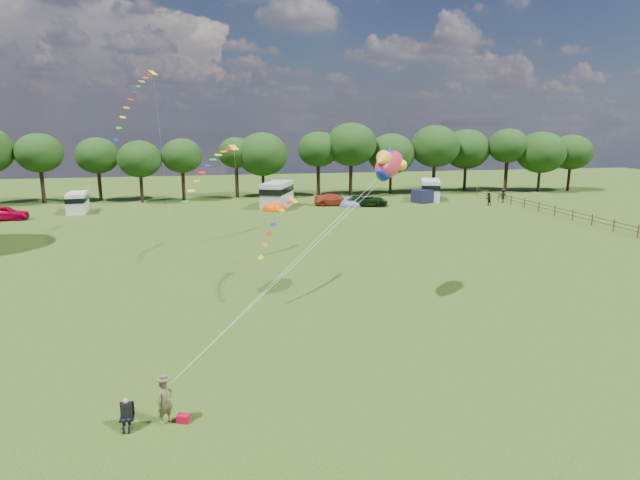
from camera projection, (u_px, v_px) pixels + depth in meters
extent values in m
plane|color=#183208|center=(360.00, 376.00, 21.81)|extent=(180.00, 180.00, 0.00)
cylinder|color=black|center=(43.00, 186.00, 69.30)|extent=(0.49, 0.49, 4.25)
ellipsoid|color=#14330D|center=(39.00, 153.00, 68.38)|extent=(5.86, 5.86, 4.98)
cylinder|color=black|center=(100.00, 186.00, 71.30)|extent=(0.47, 0.47, 3.90)
ellipsoid|color=#14330D|center=(97.00, 155.00, 70.43)|extent=(5.58, 5.58, 4.74)
cylinder|color=black|center=(142.00, 189.00, 69.54)|extent=(0.44, 0.44, 3.56)
ellipsoid|color=#14330D|center=(140.00, 159.00, 68.72)|extent=(5.56, 5.56, 4.73)
cylinder|color=black|center=(184.00, 186.00, 71.47)|extent=(0.47, 0.47, 3.95)
ellipsoid|color=#14330D|center=(182.00, 156.00, 70.62)|extent=(5.33, 5.33, 4.53)
cylinder|color=black|center=(237.00, 182.00, 74.57)|extent=(0.50, 0.50, 4.33)
ellipsoid|color=#14330D|center=(236.00, 153.00, 73.71)|extent=(4.95, 4.95, 4.21)
cylinder|color=black|center=(263.00, 185.00, 74.95)|extent=(0.43, 0.43, 3.31)
ellipsoid|color=#14330D|center=(262.00, 154.00, 74.04)|extent=(7.03, 7.03, 5.98)
cylinder|color=black|center=(318.00, 180.00, 76.64)|extent=(0.50, 0.50, 4.36)
ellipsoid|color=#14330D|center=(318.00, 149.00, 75.71)|extent=(5.84, 5.84, 4.97)
cylinder|color=black|center=(351.00, 179.00, 76.69)|extent=(0.51, 0.51, 4.55)
ellipsoid|color=#14330D|center=(351.00, 144.00, 75.64)|extent=(7.15, 7.15, 6.08)
cylinder|color=black|center=(390.00, 183.00, 78.75)|extent=(0.42, 0.42, 3.21)
ellipsoid|color=#14330D|center=(391.00, 154.00, 77.86)|extent=(6.90, 6.90, 5.86)
cylinder|color=black|center=(434.00, 179.00, 79.30)|extent=(0.48, 0.48, 4.17)
ellipsoid|color=#14330D|center=(435.00, 146.00, 78.28)|extent=(7.16, 7.16, 6.09)
cylinder|color=black|center=(465.00, 178.00, 82.38)|extent=(0.45, 0.45, 3.66)
ellipsoid|color=#14330D|center=(466.00, 149.00, 81.43)|extent=(7.05, 7.05, 5.99)
cylinder|color=black|center=(506.00, 176.00, 80.95)|extent=(0.52, 0.52, 4.65)
ellipsoid|color=#14330D|center=(508.00, 146.00, 79.98)|extent=(5.96, 5.96, 5.06)
cylinder|color=black|center=(539.00, 181.00, 80.77)|extent=(0.42, 0.42, 3.19)
ellipsoid|color=#14330D|center=(541.00, 152.00, 79.86)|extent=(7.23, 7.23, 6.14)
cylinder|color=black|center=(569.00, 179.00, 82.19)|extent=(0.44, 0.44, 3.52)
ellipsoid|color=#14330D|center=(571.00, 152.00, 81.32)|extent=(6.22, 6.22, 5.28)
cylinder|color=#472D19|center=(638.00, 231.00, 48.12)|extent=(0.12, 0.12, 1.20)
cylinder|color=#472D19|center=(614.00, 225.00, 50.99)|extent=(0.12, 0.12, 1.20)
cylinder|color=#472D19|center=(626.00, 225.00, 49.48)|extent=(0.08, 3.00, 0.08)
cylinder|color=#472D19|center=(625.00, 229.00, 49.57)|extent=(0.08, 3.00, 0.08)
cylinder|color=#472D19|center=(592.00, 220.00, 53.86)|extent=(0.12, 0.12, 1.20)
cylinder|color=#472D19|center=(603.00, 219.00, 52.35)|extent=(0.08, 3.00, 0.08)
cylinder|color=#472D19|center=(603.00, 223.00, 52.44)|extent=(0.08, 3.00, 0.08)
cylinder|color=#472D19|center=(573.00, 215.00, 56.73)|extent=(0.12, 0.12, 1.20)
cylinder|color=#472D19|center=(582.00, 214.00, 55.22)|extent=(0.08, 3.00, 0.08)
cylinder|color=#472D19|center=(582.00, 218.00, 55.31)|extent=(0.08, 3.00, 0.08)
cylinder|color=#472D19|center=(555.00, 211.00, 59.60)|extent=(0.12, 0.12, 1.20)
cylinder|color=#472D19|center=(564.00, 210.00, 58.09)|extent=(0.08, 3.00, 0.08)
cylinder|color=#472D19|center=(564.00, 213.00, 58.18)|extent=(0.08, 3.00, 0.08)
cylinder|color=#472D19|center=(539.00, 207.00, 62.47)|extent=(0.12, 0.12, 1.20)
cylinder|color=#472D19|center=(547.00, 206.00, 60.96)|extent=(0.08, 3.00, 0.08)
cylinder|color=#472D19|center=(547.00, 209.00, 61.05)|extent=(0.08, 3.00, 0.08)
cylinder|color=#472D19|center=(524.00, 203.00, 65.34)|extent=(0.12, 0.12, 1.20)
cylinder|color=#472D19|center=(532.00, 202.00, 63.83)|extent=(0.08, 3.00, 0.08)
cylinder|color=#472D19|center=(531.00, 205.00, 63.92)|extent=(0.08, 3.00, 0.08)
cylinder|color=#472D19|center=(511.00, 200.00, 68.21)|extent=(0.12, 0.12, 1.20)
cylinder|color=#472D19|center=(518.00, 199.00, 66.70)|extent=(0.08, 3.00, 0.08)
cylinder|color=#472D19|center=(518.00, 202.00, 66.79)|extent=(0.08, 3.00, 0.08)
cylinder|color=#472D19|center=(499.00, 197.00, 71.08)|extent=(0.12, 0.12, 1.20)
cylinder|color=#472D19|center=(505.00, 195.00, 69.57)|extent=(0.08, 3.00, 0.08)
cylinder|color=#472D19|center=(505.00, 199.00, 69.66)|extent=(0.08, 3.00, 0.08)
cylinder|color=#472D19|center=(487.00, 194.00, 73.95)|extent=(0.12, 0.12, 1.20)
cylinder|color=#472D19|center=(493.00, 193.00, 72.44)|extent=(0.08, 3.00, 0.08)
cylinder|color=#472D19|center=(493.00, 196.00, 72.53)|extent=(0.08, 3.00, 0.08)
cylinder|color=#472D19|center=(477.00, 191.00, 76.82)|extent=(0.12, 0.12, 1.20)
cylinder|color=#472D19|center=(482.00, 190.00, 75.31)|extent=(0.08, 3.00, 0.08)
cylinder|color=#472D19|center=(482.00, 193.00, 75.40)|extent=(0.08, 3.00, 0.08)
imported|color=#B50029|center=(5.00, 213.00, 56.83)|extent=(4.86, 2.20, 1.58)
imported|color=#A7331E|center=(334.00, 200.00, 67.25)|extent=(5.18, 3.00, 1.46)
imported|color=black|center=(367.00, 200.00, 66.81)|extent=(5.73, 3.47, 1.46)
cube|color=silver|center=(78.00, 203.00, 61.83)|extent=(2.37, 4.78, 2.31)
cube|color=black|center=(77.00, 199.00, 61.73)|extent=(2.42, 4.88, 0.55)
cylinder|color=black|center=(76.00, 212.00, 60.65)|extent=(0.67, 0.30, 0.65)
cylinder|color=black|center=(80.00, 208.00, 63.37)|extent=(0.67, 0.30, 0.65)
cube|color=#B5B5B7|center=(277.00, 195.00, 65.72)|extent=(4.80, 6.72, 3.09)
cube|color=black|center=(277.00, 190.00, 65.59)|extent=(4.90, 6.85, 0.73)
cylinder|color=black|center=(273.00, 206.00, 64.09)|extent=(0.93, 0.63, 0.87)
cylinder|color=black|center=(281.00, 201.00, 67.83)|extent=(0.93, 0.63, 0.87)
cube|color=silver|center=(430.00, 190.00, 71.98)|extent=(4.14, 5.93, 2.73)
cube|color=black|center=(430.00, 186.00, 71.86)|extent=(4.22, 6.05, 0.65)
cylinder|color=black|center=(430.00, 199.00, 70.53)|extent=(0.82, 0.54, 0.77)
cylinder|color=black|center=(429.00, 195.00, 73.85)|extent=(0.82, 0.54, 0.77)
ellipsoid|color=#D24400|center=(274.00, 210.00, 63.82)|extent=(2.95, 3.39, 2.42)
cylinder|color=#D24400|center=(274.00, 210.00, 63.82)|extent=(3.10, 3.10, 0.08)
ellipsoid|color=#495062|center=(351.00, 206.00, 66.95)|extent=(2.91, 3.35, 2.28)
cylinder|color=#495062|center=(351.00, 206.00, 66.94)|extent=(3.06, 3.06, 0.08)
cube|color=#1A1936|center=(424.00, 196.00, 69.98)|extent=(3.40, 3.12, 1.72)
imported|color=brown|center=(165.00, 401.00, 18.25)|extent=(0.71, 0.66, 1.63)
cylinder|color=#99999E|center=(120.00, 427.00, 17.79)|extent=(0.02, 0.02, 0.40)
cylinder|color=#99999E|center=(133.00, 426.00, 17.86)|extent=(0.02, 0.02, 0.40)
cylinder|color=#99999E|center=(122.00, 421.00, 18.16)|extent=(0.02, 0.02, 0.40)
cylinder|color=#99999E|center=(134.00, 420.00, 18.23)|extent=(0.02, 0.02, 0.40)
cube|color=black|center=(127.00, 418.00, 17.97)|extent=(0.46, 0.44, 0.04)
cube|color=black|center=(127.00, 408.00, 18.11)|extent=(0.45, 0.05, 0.48)
cube|color=black|center=(126.00, 410.00, 17.94)|extent=(0.33, 0.21, 0.51)
sphere|color=tan|center=(126.00, 401.00, 17.85)|extent=(0.19, 0.19, 0.19)
cube|color=#B20521|center=(183.00, 418.00, 18.43)|extent=(0.47, 0.39, 0.29)
ellipsoid|color=red|center=(389.00, 164.00, 29.81)|extent=(3.10, 3.55, 2.00)
ellipsoid|color=gold|center=(389.00, 167.00, 29.84)|extent=(1.93, 2.21, 1.09)
cone|color=#F7A12A|center=(381.00, 160.00, 28.40)|extent=(1.43, 1.51, 1.05)
cone|color=#0D1BC4|center=(380.00, 172.00, 28.54)|extent=(1.43, 1.51, 1.05)
cone|color=#0D1BC4|center=(390.00, 153.00, 29.76)|extent=(1.15, 1.12, 0.89)
sphere|color=white|center=(390.00, 160.00, 30.98)|extent=(0.33, 0.33, 0.33)
sphere|color=black|center=(389.00, 160.00, 31.07)|extent=(0.17, 0.17, 0.17)
cube|color=#FFE700|center=(153.00, 73.00, 45.57)|extent=(0.82, 0.85, 0.40)
cube|color=red|center=(149.00, 75.00, 45.09)|extent=(0.53, 0.63, 0.11)
cube|color=orange|center=(145.00, 78.00, 44.62)|extent=(0.52, 0.63, 0.12)
cube|color=yellow|center=(142.00, 81.00, 44.17)|extent=(0.52, 0.63, 0.13)
cube|color=#198C1E|center=(138.00, 86.00, 43.73)|extent=(0.52, 0.62, 0.14)
cube|color=#0C1EB2|center=(134.00, 92.00, 43.31)|extent=(0.51, 0.62, 0.15)
cube|color=red|center=(130.00, 99.00, 42.91)|extent=(0.51, 0.62, 0.16)
cube|color=orange|center=(127.00, 108.00, 42.53)|extent=(0.50, 0.61, 0.17)
cube|color=yellow|center=(123.00, 117.00, 42.16)|extent=(0.50, 0.61, 0.18)
cube|color=#198C1E|center=(119.00, 128.00, 41.81)|extent=(0.49, 0.61, 0.19)
cube|color=#0C1EB2|center=(115.00, 140.00, 41.47)|extent=(0.49, 0.60, 0.20)
cube|color=yellow|center=(234.00, 147.00, 40.94)|extent=(0.83, 0.81, 0.39)
cube|color=red|center=(229.00, 149.00, 40.46)|extent=(0.60, 0.53, 0.11)
cube|color=orange|center=(224.00, 152.00, 39.98)|extent=(0.60, 0.53, 0.12)
cube|color=yellow|center=(218.00, 155.00, 39.51)|extent=(0.60, 0.53, 0.13)
cube|color=#198C1E|center=(213.00, 160.00, 39.07)|extent=(0.59, 0.52, 0.14)
cube|color=#0C1EB2|center=(208.00, 166.00, 38.64)|extent=(0.59, 0.52, 0.15)
cube|color=red|center=(202.00, 173.00, 38.23)|extent=(0.59, 0.52, 0.16)
cube|color=orange|center=(197.00, 181.00, 37.84)|extent=(0.58, 0.51, 0.17)
cube|color=yellow|center=(191.00, 191.00, 37.46)|extent=(0.58, 0.51, 0.18)
cube|color=#198C1E|center=(185.00, 202.00, 37.10)|extent=(0.58, 0.50, 0.18)
cube|color=yellow|center=(293.00, 200.00, 33.66)|extent=(0.76, 0.79, 0.38)
cube|color=red|center=(289.00, 203.00, 33.10)|extent=(0.47, 0.60, 0.11)
cube|color=orange|center=(286.00, 206.00, 32.54)|extent=(0.47, 0.59, 0.12)
cube|color=yellow|center=(282.00, 210.00, 32.01)|extent=(0.47, 0.59, 0.13)
cube|color=#198C1E|center=(278.00, 217.00, 31.48)|extent=(0.46, 0.59, 0.14)
cube|color=#0C1EB2|center=(274.00, 224.00, 30.98)|extent=(0.46, 0.59, 0.14)
cube|color=red|center=(269.00, 234.00, 30.49)|extent=(0.46, 0.59, 0.15)
cube|color=orange|center=(265.00, 245.00, 30.02)|extent=(0.45, 0.58, 0.16)
cube|color=yellow|center=(261.00, 257.00, 29.57)|extent=(0.45, 0.58, 0.17)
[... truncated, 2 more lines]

